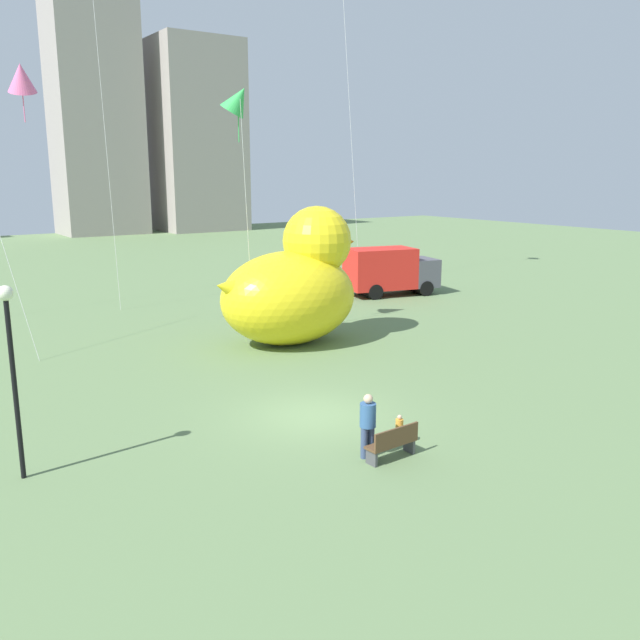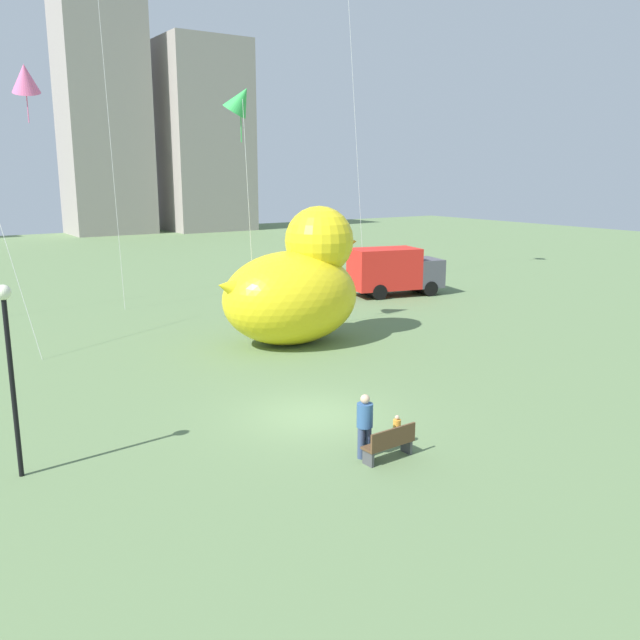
{
  "view_description": "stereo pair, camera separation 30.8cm",
  "coord_description": "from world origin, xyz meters",
  "px_view_note": "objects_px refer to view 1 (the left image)",
  "views": [
    {
      "loc": [
        -10.85,
        -16.12,
        7.27
      ],
      "look_at": [
        1.72,
        2.14,
        2.4
      ],
      "focal_mm": 37.79,
      "sensor_mm": 36.0,
      "label": 1
    },
    {
      "loc": [
        -10.6,
        -16.29,
        7.27
      ],
      "look_at": [
        1.72,
        2.14,
        2.4
      ],
      "focal_mm": 37.79,
      "sensor_mm": 36.0,
      "label": 2
    }
  ],
  "objects_px": {
    "giant_inflatable_duck": "(294,286)",
    "kite_green": "(238,100)",
    "lamppost": "(11,350)",
    "box_truck": "(389,271)",
    "park_bench": "(393,442)",
    "person_adult": "(368,423)",
    "person_child": "(399,428)",
    "kite_pink": "(21,78)"
  },
  "relations": [
    {
      "from": "giant_inflatable_duck",
      "to": "lamppost",
      "type": "bearing_deg",
      "value": -149.07
    },
    {
      "from": "park_bench",
      "to": "person_child",
      "type": "height_order",
      "value": "park_bench"
    },
    {
      "from": "person_adult",
      "to": "kite_pink",
      "type": "relative_size",
      "value": 0.15
    },
    {
      "from": "park_bench",
      "to": "kite_pink",
      "type": "height_order",
      "value": "kite_pink"
    },
    {
      "from": "person_child",
      "to": "giant_inflatable_duck",
      "type": "height_order",
      "value": "giant_inflatable_duck"
    },
    {
      "from": "lamppost",
      "to": "box_truck",
      "type": "relative_size",
      "value": 0.8
    },
    {
      "from": "giant_inflatable_duck",
      "to": "kite_pink",
      "type": "relative_size",
      "value": 0.61
    },
    {
      "from": "person_child",
      "to": "box_truck",
      "type": "height_order",
      "value": "box_truck"
    },
    {
      "from": "kite_green",
      "to": "person_child",
      "type": "bearing_deg",
      "value": -99.73
    },
    {
      "from": "park_bench",
      "to": "kite_green",
      "type": "bearing_deg",
      "value": 77.67
    },
    {
      "from": "box_truck",
      "to": "giant_inflatable_duck",
      "type": "bearing_deg",
      "value": -149.16
    },
    {
      "from": "box_truck",
      "to": "person_child",
      "type": "bearing_deg",
      "value": -129.61
    },
    {
      "from": "park_bench",
      "to": "box_truck",
      "type": "bearing_deg",
      "value": 49.95
    },
    {
      "from": "park_bench",
      "to": "person_adult",
      "type": "height_order",
      "value": "person_adult"
    },
    {
      "from": "person_child",
      "to": "lamppost",
      "type": "xyz_separation_m",
      "value": [
        -8.85,
        3.67,
        2.75
      ]
    },
    {
      "from": "lamppost",
      "to": "kite_green",
      "type": "bearing_deg",
      "value": 40.21
    },
    {
      "from": "person_child",
      "to": "kite_pink",
      "type": "distance_m",
      "value": 20.52
    },
    {
      "from": "person_child",
      "to": "box_truck",
      "type": "xyz_separation_m",
      "value": [
        14.69,
        17.75,
        0.96
      ]
    },
    {
      "from": "giant_inflatable_duck",
      "to": "kite_pink",
      "type": "bearing_deg",
      "value": 148.23
    },
    {
      "from": "person_adult",
      "to": "giant_inflatable_duck",
      "type": "xyz_separation_m",
      "value": [
        4.93,
        11.33,
        1.55
      ]
    },
    {
      "from": "kite_green",
      "to": "lamppost",
      "type": "bearing_deg",
      "value": -139.79
    },
    {
      "from": "park_bench",
      "to": "lamppost",
      "type": "relative_size",
      "value": 0.32
    },
    {
      "from": "park_bench",
      "to": "kite_green",
      "type": "relative_size",
      "value": 0.14
    },
    {
      "from": "box_truck",
      "to": "kite_green",
      "type": "height_order",
      "value": "kite_green"
    },
    {
      "from": "lamppost",
      "to": "kite_pink",
      "type": "relative_size",
      "value": 0.41
    },
    {
      "from": "person_adult",
      "to": "kite_pink",
      "type": "height_order",
      "value": "kite_pink"
    },
    {
      "from": "person_child",
      "to": "kite_pink",
      "type": "xyz_separation_m",
      "value": [
        -5.37,
        16.84,
        10.42
      ]
    },
    {
      "from": "person_adult",
      "to": "kite_green",
      "type": "relative_size",
      "value": 0.16
    },
    {
      "from": "person_adult",
      "to": "giant_inflatable_duck",
      "type": "height_order",
      "value": "giant_inflatable_duck"
    },
    {
      "from": "person_child",
      "to": "kite_pink",
      "type": "relative_size",
      "value": 0.07
    },
    {
      "from": "park_bench",
      "to": "person_child",
      "type": "bearing_deg",
      "value": 39.54
    },
    {
      "from": "park_bench",
      "to": "kite_pink",
      "type": "bearing_deg",
      "value": 104.81
    },
    {
      "from": "giant_inflatable_duck",
      "to": "kite_green",
      "type": "bearing_deg",
      "value": 129.1
    },
    {
      "from": "giant_inflatable_duck",
      "to": "lamppost",
      "type": "relative_size",
      "value": 1.49
    },
    {
      "from": "giant_inflatable_duck",
      "to": "kite_green",
      "type": "relative_size",
      "value": 0.65
    },
    {
      "from": "lamppost",
      "to": "box_truck",
      "type": "distance_m",
      "value": 27.49
    },
    {
      "from": "park_bench",
      "to": "person_child",
      "type": "xyz_separation_m",
      "value": [
        0.75,
        0.62,
        0.01
      ]
    },
    {
      "from": "person_adult",
      "to": "person_child",
      "type": "bearing_deg",
      "value": 5.98
    },
    {
      "from": "person_child",
      "to": "park_bench",
      "type": "bearing_deg",
      "value": -140.46
    },
    {
      "from": "person_adult",
      "to": "box_truck",
      "type": "distance_m",
      "value": 23.92
    },
    {
      "from": "park_bench",
      "to": "box_truck",
      "type": "relative_size",
      "value": 0.26
    },
    {
      "from": "lamppost",
      "to": "box_truck",
      "type": "bearing_deg",
      "value": 30.89
    }
  ]
}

